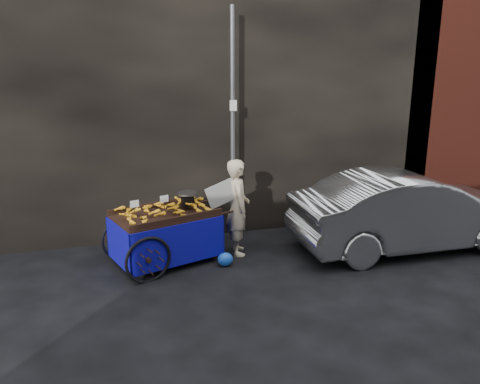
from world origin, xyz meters
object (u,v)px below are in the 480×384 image
object	(u,v)px
plastic_bag	(225,259)
parked_car	(410,211)
banana_cart	(162,220)
vendor	(238,207)

from	to	relation	value
plastic_bag	parked_car	distance (m)	3.27
banana_cart	plastic_bag	bearing A→B (deg)	-42.58
banana_cart	parked_car	bearing A→B (deg)	-25.20
banana_cart	plastic_bag	size ratio (longest dim) A/B	9.45
banana_cart	plastic_bag	distance (m)	1.17
vendor	parked_car	size ratio (longest dim) A/B	0.40
vendor	plastic_bag	bearing A→B (deg)	150.48
vendor	parked_car	world-z (taller)	vendor
plastic_bag	parked_car	bearing A→B (deg)	-1.52
banana_cart	parked_car	distance (m)	4.16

